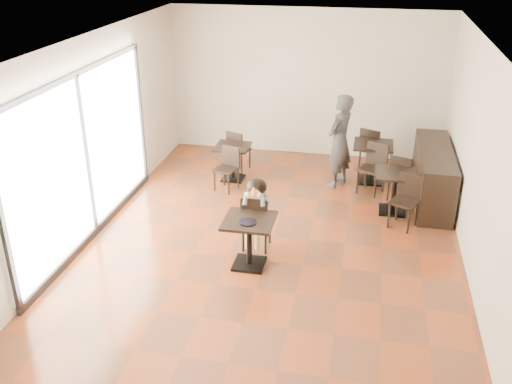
% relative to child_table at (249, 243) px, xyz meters
% --- Properties ---
extents(floor, '(6.00, 8.00, 0.01)m').
position_rel_child_table_xyz_m(floor, '(0.21, 0.95, -0.39)').
color(floor, brown).
rests_on(floor, ground).
extents(ceiling, '(6.00, 8.00, 0.01)m').
position_rel_child_table_xyz_m(ceiling, '(0.21, 0.95, 2.81)').
color(ceiling, white).
rests_on(ceiling, floor).
extents(wall_back, '(6.00, 0.01, 3.20)m').
position_rel_child_table_xyz_m(wall_back, '(0.21, 4.95, 1.21)').
color(wall_back, beige).
rests_on(wall_back, floor).
extents(wall_front, '(6.00, 0.01, 3.20)m').
position_rel_child_table_xyz_m(wall_front, '(0.21, -3.05, 1.21)').
color(wall_front, beige).
rests_on(wall_front, floor).
extents(wall_left, '(0.01, 8.00, 3.20)m').
position_rel_child_table_xyz_m(wall_left, '(-2.79, 0.95, 1.21)').
color(wall_left, beige).
rests_on(wall_left, floor).
extents(wall_right, '(0.01, 8.00, 3.20)m').
position_rel_child_table_xyz_m(wall_right, '(3.21, 0.95, 1.21)').
color(wall_right, beige).
rests_on(wall_right, floor).
extents(storefront_window, '(0.04, 4.50, 2.60)m').
position_rel_child_table_xyz_m(storefront_window, '(-2.76, 0.45, 1.01)').
color(storefront_window, white).
rests_on(storefront_window, floor).
extents(child_table, '(0.74, 0.74, 0.78)m').
position_rel_child_table_xyz_m(child_table, '(0.00, 0.00, 0.00)').
color(child_table, black).
rests_on(child_table, floor).
extents(child_chair, '(0.42, 0.42, 0.94)m').
position_rel_child_table_xyz_m(child_chair, '(0.00, 0.55, 0.08)').
color(child_chair, black).
rests_on(child_chair, floor).
extents(child, '(0.42, 0.59, 1.19)m').
position_rel_child_table_xyz_m(child, '(0.00, 0.55, 0.20)').
color(child, gray).
rests_on(child, child_chair).
extents(plate, '(0.26, 0.26, 0.02)m').
position_rel_child_table_xyz_m(plate, '(0.00, -0.10, 0.40)').
color(plate, black).
rests_on(plate, child_table).
extents(pizza_slice, '(0.28, 0.21, 0.06)m').
position_rel_child_table_xyz_m(pizza_slice, '(0.00, 0.36, 0.64)').
color(pizza_slice, '#EECF78').
rests_on(pizza_slice, child).
extents(adult_patron, '(0.68, 0.80, 1.85)m').
position_rel_child_table_xyz_m(adult_patron, '(1.09, 3.29, 0.53)').
color(adult_patron, '#333337').
rests_on(adult_patron, floor).
extents(cafe_table_mid, '(0.95, 0.95, 0.77)m').
position_rel_child_table_xyz_m(cafe_table_mid, '(2.15, 2.28, -0.01)').
color(cafe_table_mid, black).
rests_on(cafe_table_mid, floor).
extents(cafe_table_left, '(0.87, 0.87, 0.72)m').
position_rel_child_table_xyz_m(cafe_table_left, '(-1.02, 3.16, -0.03)').
color(cafe_table_left, black).
rests_on(cafe_table_left, floor).
extents(cafe_table_back, '(1.01, 1.01, 0.81)m').
position_rel_child_table_xyz_m(cafe_table_back, '(1.74, 3.59, 0.01)').
color(cafe_table_back, black).
rests_on(cafe_table_back, floor).
extents(chair_mid_a, '(0.55, 0.55, 0.92)m').
position_rel_child_table_xyz_m(chair_mid_a, '(2.31, 2.83, 0.07)').
color(chair_mid_a, black).
rests_on(chair_mid_a, floor).
extents(chair_mid_b, '(0.55, 0.55, 0.92)m').
position_rel_child_table_xyz_m(chair_mid_b, '(2.31, 1.73, 0.07)').
color(chair_mid_b, black).
rests_on(chair_mid_b, floor).
extents(chair_left_a, '(0.50, 0.50, 0.86)m').
position_rel_child_table_xyz_m(chair_left_a, '(-1.02, 3.71, 0.04)').
color(chair_left_a, black).
rests_on(chair_left_a, floor).
extents(chair_left_b, '(0.50, 0.50, 0.86)m').
position_rel_child_table_xyz_m(chair_left_b, '(-1.02, 2.61, 0.04)').
color(chair_left_b, black).
rests_on(chair_left_b, floor).
extents(chair_back_a, '(0.58, 0.58, 0.97)m').
position_rel_child_table_xyz_m(chair_back_a, '(1.74, 4.14, 0.09)').
color(chair_back_a, black).
rests_on(chair_back_a, floor).
extents(chair_back_b, '(0.58, 0.58, 0.97)m').
position_rel_child_table_xyz_m(chair_back_b, '(1.74, 3.04, 0.09)').
color(chair_back_b, black).
rests_on(chair_back_b, floor).
extents(service_counter, '(0.60, 2.40, 1.00)m').
position_rel_child_table_xyz_m(service_counter, '(2.86, 2.95, 0.11)').
color(service_counter, black).
rests_on(service_counter, floor).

